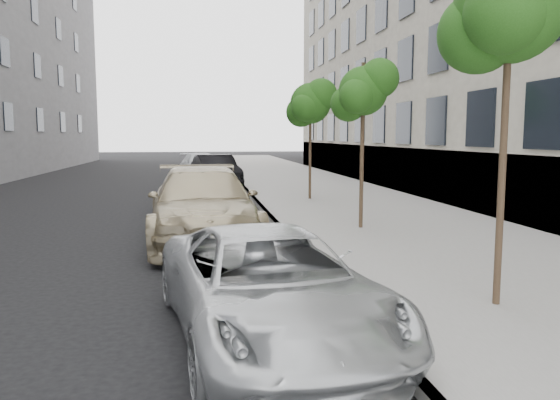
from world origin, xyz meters
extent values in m
plane|color=black|center=(0.00, 0.00, 0.00)|extent=(160.00, 160.00, 0.00)
cube|color=gray|center=(4.30, 24.00, 0.07)|extent=(6.40, 72.00, 0.14)
cube|color=#9E9B93|center=(1.18, 24.00, 0.07)|extent=(0.15, 72.00, 0.14)
cylinder|color=#38281C|center=(3.20, 1.50, 2.51)|extent=(0.10, 0.10, 4.75)
sphere|color=#1F5115|center=(3.20, 1.50, 4.19)|extent=(1.48, 1.48, 1.48)
sphere|color=#1F5115|center=(2.90, 1.75, 3.89)|extent=(1.11, 1.11, 1.11)
cylinder|color=#38281C|center=(3.20, 8.00, 2.22)|extent=(0.10, 0.10, 4.17)
sphere|color=#1F5115|center=(3.20, 8.00, 3.61)|extent=(1.23, 1.23, 1.23)
sphere|color=#1F5115|center=(3.55, 7.80, 3.91)|extent=(0.98, 0.98, 0.98)
sphere|color=#1F5115|center=(2.90, 8.25, 3.31)|extent=(0.92, 0.92, 0.92)
cylinder|color=#38281C|center=(3.20, 14.50, 2.25)|extent=(0.10, 0.10, 4.23)
sphere|color=#1F5115|center=(3.20, 14.50, 3.67)|extent=(1.50, 1.50, 1.50)
sphere|color=#1F5115|center=(3.55, 14.30, 3.97)|extent=(1.20, 1.20, 1.20)
sphere|color=#1F5115|center=(2.90, 14.75, 3.37)|extent=(1.12, 1.12, 1.12)
imported|color=silver|center=(-0.10, 0.96, 0.68)|extent=(2.90, 5.13, 1.35)
imported|color=tan|center=(-0.84, 7.39, 0.87)|extent=(2.69, 6.10, 1.74)
imported|color=#101438|center=(-1.27, 13.11, 0.72)|extent=(2.20, 4.40, 1.44)
imported|color=black|center=(-0.10, 20.87, 0.79)|extent=(2.44, 4.99, 1.57)
imported|color=#B1B6BA|center=(-0.76, 26.43, 0.74)|extent=(2.83, 5.35, 1.48)
camera|label=1|loc=(-0.93, -5.43, 2.50)|focal=35.00mm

